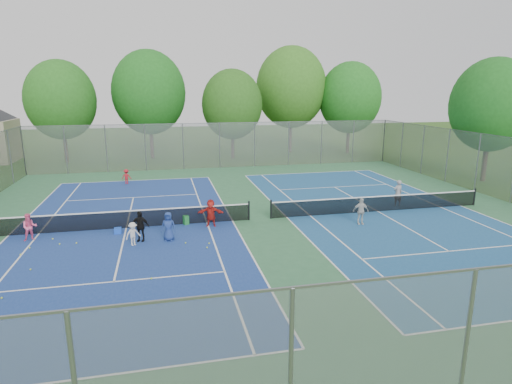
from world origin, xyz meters
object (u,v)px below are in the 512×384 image
at_px(net_right, 378,204).
at_px(ball_hopper, 186,220).
at_px(net_left, 126,220).
at_px(ball_crate, 118,231).
at_px(instructor, 398,193).

xyz_separation_m(net_right, ball_hopper, (-10.99, -0.06, -0.21)).
bearing_deg(net_right, net_left, 180.00).
height_order(net_left, ball_crate, net_left).
bearing_deg(ball_hopper, net_right, 0.31).
height_order(net_left, instructor, instructor).
bearing_deg(ball_hopper, instructor, 4.16).
bearing_deg(instructor, ball_hopper, -1.83).
bearing_deg(instructor, ball_crate, -0.20).
distance_m(net_right, ball_hopper, 10.99).
height_order(ball_hopper, instructor, instructor).
relative_size(net_right, ball_crate, 38.59).
height_order(net_right, instructor, instructor).
relative_size(ball_hopper, instructor, 0.31).
xyz_separation_m(ball_crate, instructor, (16.07, 1.63, 0.66)).
bearing_deg(ball_hopper, ball_crate, -168.12).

